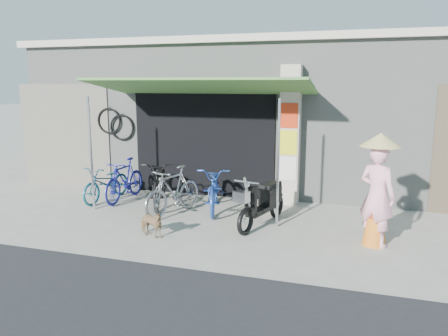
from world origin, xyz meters
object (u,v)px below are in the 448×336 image
(bike_black, at_px, (160,182))
(moped, at_px, (263,203))
(street_dog, at_px, (150,224))
(bike_teal, at_px, (107,183))
(nun, at_px, (377,191))
(bike_navy, at_px, (215,188))
(bike_blue, at_px, (125,180))
(bike_silver, at_px, (173,191))

(bike_black, relative_size, moped, 1.14)
(moped, bearing_deg, street_dog, -129.16)
(bike_teal, xyz_separation_m, bike_black, (1.31, 0.03, 0.10))
(bike_black, bearing_deg, nun, -34.43)
(street_dog, bearing_deg, bike_navy, 2.25)
(bike_blue, relative_size, bike_navy, 0.86)
(bike_teal, xyz_separation_m, bike_blue, (0.39, 0.11, 0.07))
(bike_teal, xyz_separation_m, street_dog, (2.03, -1.89, -0.16))
(street_dog, bearing_deg, nun, -60.29)
(bike_navy, xyz_separation_m, moped, (1.18, -0.69, -0.04))
(bike_blue, distance_m, street_dog, 2.59)
(bike_blue, xyz_separation_m, nun, (5.31, -1.26, 0.44))
(bike_navy, relative_size, moped, 1.10)
(bike_blue, bearing_deg, bike_navy, -1.50)
(bike_black, bearing_deg, street_dog, -89.00)
(bike_silver, distance_m, moped, 1.87)
(bike_teal, bearing_deg, bike_navy, 6.12)
(bike_teal, distance_m, bike_silver, 1.96)
(bike_blue, distance_m, bike_navy, 2.18)
(moped, bearing_deg, bike_teal, -174.46)
(bike_navy, bearing_deg, moped, -45.90)
(bike_silver, bearing_deg, bike_black, 150.91)
(bike_teal, distance_m, bike_blue, 0.41)
(bike_silver, bearing_deg, bike_teal, -179.35)
(street_dog, bearing_deg, bike_blue, 57.57)
(moped, height_order, nun, nun)
(bike_blue, height_order, moped, moped)
(street_dog, distance_m, nun, 3.81)
(bike_blue, bearing_deg, street_dog, -49.21)
(nun, bearing_deg, bike_navy, 12.09)
(bike_blue, relative_size, moped, 0.94)
(bike_blue, height_order, bike_silver, bike_silver)
(moped, bearing_deg, nun, 3.10)
(nun, bearing_deg, moped, 19.15)
(bike_blue, distance_m, nun, 5.48)
(bike_black, bearing_deg, moped, -36.06)
(street_dog, height_order, nun, nun)
(bike_silver, height_order, moped, bike_silver)
(street_dog, relative_size, nun, 0.31)
(bike_blue, bearing_deg, bike_silver, -22.78)
(bike_teal, distance_m, moped, 3.81)
(bike_blue, xyz_separation_m, street_dog, (1.64, -2.00, -0.23))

